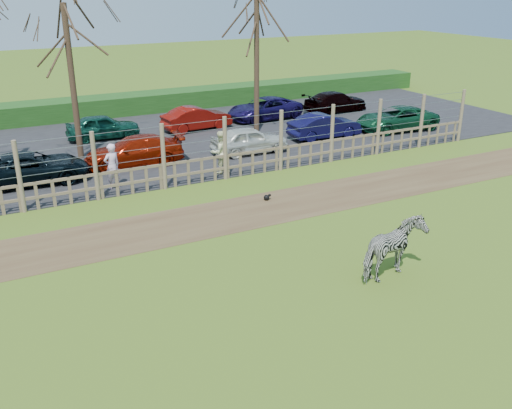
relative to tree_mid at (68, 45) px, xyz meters
name	(u,v)px	position (x,y,z in m)	size (l,w,h in m)	color
ground	(266,281)	(2.00, -13.50, -4.87)	(120.00, 120.00, 0.00)	olive
dirt_strip	(201,221)	(2.00, -9.00, -4.86)	(34.00, 2.80, 0.01)	brown
asphalt	(120,147)	(2.00, 1.00, -4.85)	(44.00, 13.00, 0.04)	#232326
hedge	(87,108)	(2.00, 8.00, -4.32)	(46.00, 2.00, 1.10)	#1E4716
fence	(164,168)	(2.00, -5.50, -4.06)	(30.16, 0.16, 2.50)	brown
tree_mid	(68,45)	(0.00, 0.00, 0.00)	(4.80, 4.80, 6.83)	#3D2B1E
tree_right	(257,27)	(9.00, 0.50, 0.37)	(4.80, 4.80, 7.35)	#3D2B1E
zebra	(394,249)	(5.05, -14.82, -4.06)	(0.87, 1.92, 1.62)	gray
visitor_a	(112,166)	(0.27, -4.64, -3.96)	(0.63, 0.41, 1.72)	silver
visitor_b	(220,152)	(4.60, -4.80, -3.96)	(0.84, 0.65, 1.72)	beige
crow	(267,197)	(4.82, -8.33, -4.76)	(0.28, 0.21, 0.23)	black
car_2	(31,168)	(-2.36, -2.60, -4.23)	(1.99, 4.32, 1.20)	black
car_3	(134,151)	(1.82, -2.14, -4.23)	(1.68, 4.13, 1.20)	#901806
car_4	(250,140)	(6.93, -2.80, -4.23)	(1.42, 3.52, 1.20)	white
car_5	(325,126)	(11.41, -2.13, -4.23)	(1.27, 3.64, 1.20)	#100F3D
car_6	(397,119)	(15.63, -2.53, -4.23)	(1.99, 4.32, 1.20)	#124C2B
car_10	(103,127)	(1.67, 2.76, -4.23)	(1.42, 3.52, 1.20)	#104332
car_11	(197,118)	(6.45, 2.37, -4.23)	(1.27, 3.64, 1.20)	maroon
car_12	(265,109)	(10.73, 2.84, -4.23)	(1.99, 4.32, 1.20)	#180F46
car_13	(336,102)	(15.37, 2.60, -4.23)	(1.68, 4.13, 1.20)	black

